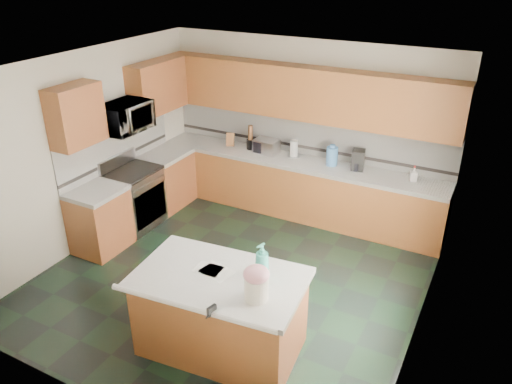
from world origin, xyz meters
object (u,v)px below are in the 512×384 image
Objects in this scene: toaster_oven at (266,146)px; coffee_maker at (358,160)px; soap_bottle_island at (262,261)px; island_base at (221,315)px; knife_block at (230,140)px; island_top at (219,279)px; treat_jar at (256,288)px.

coffee_maker is at bearing 4.05° from toaster_oven.
soap_bottle_island is 1.25× the size of coffee_maker.
knife_block reaches higher than island_base.
coffee_maker is (0.41, 3.23, 0.64)m from island_base.
soap_bottle_island is 1.71× the size of knife_block.
toaster_oven is 1.24× the size of coffee_maker.
treat_jar reaches higher than island_top.
island_base is 4.23× the size of soap_bottle_island.
toaster_oven is 1.49m from coffee_maker.
knife_block is (-2.23, 3.34, -0.01)m from treat_jar.
soap_bottle_island reaches higher than treat_jar.
toaster_oven is at bearing 169.54° from coffee_maker.
treat_jar is at bearing -21.52° from island_top.
soap_bottle_island reaches higher than coffee_maker.
soap_bottle_island is at bearing 109.68° from treat_jar.
toaster_oven is (-1.46, 3.01, -0.08)m from soap_bottle_island.
treat_jar reaches higher than knife_block.
toaster_oven is (-1.08, 3.20, 0.14)m from island_top.
island_top is 3.38m from toaster_oven.
toaster_oven is at bearing 103.22° from island_top.
coffee_maker is at bearing 77.30° from island_top.
knife_block reaches higher than toaster_oven.
soap_bottle_island is 3.04m from coffee_maker.
treat_jar is 0.62× the size of soap_bottle_island.
island_top reaches higher than island_base.
island_base is at bearing -137.26° from soap_bottle_island.
knife_block is 0.59× the size of toaster_oven.
treat_jar is 3.69m from toaster_oven.
treat_jar is at bearing -77.88° from knife_block.
toaster_oven is (0.66, 0.00, -0.00)m from knife_block.
soap_bottle_island is (-0.11, 0.33, 0.07)m from treat_jar.
soap_bottle_island is at bearing 20.98° from island_base.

